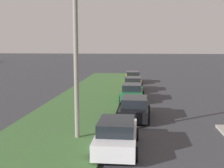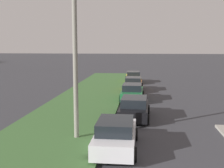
{
  "view_description": "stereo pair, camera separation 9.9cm",
  "coord_description": "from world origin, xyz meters",
  "px_view_note": "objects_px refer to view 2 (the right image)",
  "views": [
    {
      "loc": [
        -6.73,
        1.65,
        4.86
      ],
      "look_at": [
        17.26,
        4.04,
        1.48
      ],
      "focal_mm": 44.81,
      "sensor_mm": 36.0,
      "label": 1
    },
    {
      "loc": [
        -6.72,
        1.55,
        4.86
      ],
      "look_at": [
        17.26,
        4.04,
        1.48
      ],
      "focal_mm": 44.81,
      "sensor_mm": 36.0,
      "label": 2
    }
  ],
  "objects_px": {
    "parked_car_green": "(132,92)",
    "parked_car_black": "(134,108)",
    "parked_car_yellow": "(133,77)",
    "parked_car_white": "(116,135)",
    "parked_car_orange": "(133,84)",
    "streetlight": "(82,54)"
  },
  "relations": [
    {
      "from": "parked_car_green",
      "to": "streetlight",
      "type": "distance_m",
      "value": 11.41
    },
    {
      "from": "parked_car_black",
      "to": "parked_car_orange",
      "type": "xyz_separation_m",
      "value": [
        11.44,
        0.39,
        0.0
      ]
    },
    {
      "from": "parked_car_green",
      "to": "parked_car_yellow",
      "type": "bearing_deg",
      "value": 2.5
    },
    {
      "from": "parked_car_white",
      "to": "parked_car_orange",
      "type": "height_order",
      "value": "same"
    },
    {
      "from": "parked_car_green",
      "to": "parked_car_yellow",
      "type": "xyz_separation_m",
      "value": [
        11.68,
        0.25,
        0.0
      ]
    },
    {
      "from": "parked_car_yellow",
      "to": "parked_car_black",
      "type": "bearing_deg",
      "value": 178.65
    },
    {
      "from": "parked_car_black",
      "to": "parked_car_orange",
      "type": "distance_m",
      "value": 11.45
    },
    {
      "from": "parked_car_orange",
      "to": "streetlight",
      "type": "bearing_deg",
      "value": 172.7
    },
    {
      "from": "parked_car_white",
      "to": "parked_car_black",
      "type": "distance_m",
      "value": 5.7
    },
    {
      "from": "parked_car_white",
      "to": "parked_car_green",
      "type": "distance_m",
      "value": 11.9
    },
    {
      "from": "streetlight",
      "to": "parked_car_white",
      "type": "bearing_deg",
      "value": -126.2
    },
    {
      "from": "parked_car_orange",
      "to": "streetlight",
      "type": "xyz_separation_m",
      "value": [
        -15.78,
        2.15,
        3.67
      ]
    },
    {
      "from": "parked_car_yellow",
      "to": "streetlight",
      "type": "height_order",
      "value": "streetlight"
    },
    {
      "from": "parked_car_orange",
      "to": "parked_car_green",
      "type": "bearing_deg",
      "value": -178.97
    },
    {
      "from": "parked_car_orange",
      "to": "parked_car_white",
      "type": "bearing_deg",
      "value": 179.31
    },
    {
      "from": "parked_car_white",
      "to": "parked_car_orange",
      "type": "xyz_separation_m",
      "value": [
        17.1,
        -0.34,
        0.0
      ]
    },
    {
      "from": "parked_car_green",
      "to": "streetlight",
      "type": "height_order",
      "value": "streetlight"
    },
    {
      "from": "parked_car_orange",
      "to": "parked_car_yellow",
      "type": "distance_m",
      "value": 6.48
    },
    {
      "from": "parked_car_green",
      "to": "parked_car_black",
      "type": "bearing_deg",
      "value": -175.65
    },
    {
      "from": "parked_car_yellow",
      "to": "parked_car_white",
      "type": "bearing_deg",
      "value": 176.44
    },
    {
      "from": "parked_car_white",
      "to": "parked_car_orange",
      "type": "bearing_deg",
      "value": -1.12
    },
    {
      "from": "parked_car_black",
      "to": "parked_car_yellow",
      "type": "xyz_separation_m",
      "value": [
        17.92,
        0.58,
        0.0
      ]
    }
  ]
}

